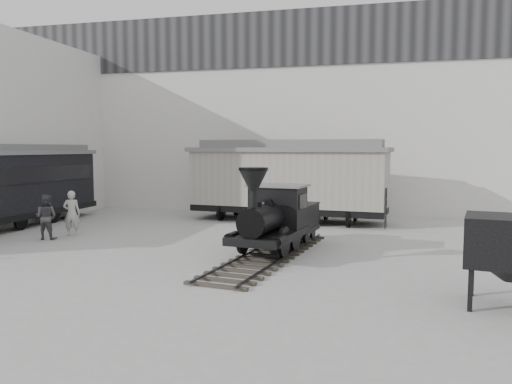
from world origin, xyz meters
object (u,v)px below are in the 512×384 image
(locomotive, at_px, (275,222))
(visitor_a, at_px, (72,213))
(coal_hopper, at_px, (510,248))
(boxcar, at_px, (288,179))
(visitor_b, at_px, (46,217))

(locomotive, distance_m, visitor_a, 8.88)
(visitor_a, xyz_separation_m, coal_hopper, (15.04, -5.86, 0.42))
(locomotive, bearing_deg, boxcar, 104.82)
(locomotive, relative_size, visitor_a, 4.52)
(visitor_b, distance_m, coal_hopper, 16.34)
(boxcar, xyz_separation_m, coal_hopper, (7.17, -12.11, -0.75))
(coal_hopper, bearing_deg, visitor_a, 169.78)
(locomotive, relative_size, coal_hopper, 3.91)
(visitor_a, relative_size, visitor_b, 1.05)
(locomotive, distance_m, coal_hopper, 7.72)
(boxcar, bearing_deg, visitor_b, -133.22)
(boxcar, bearing_deg, visitor_a, -135.29)
(locomotive, relative_size, boxcar, 0.84)
(visitor_b, bearing_deg, visitor_a, -125.10)
(visitor_a, relative_size, coal_hopper, 0.86)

